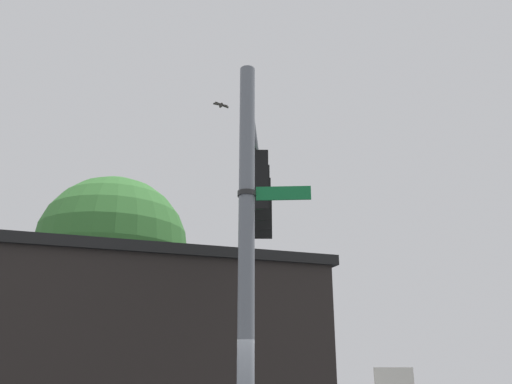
{
  "coord_description": "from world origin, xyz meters",
  "views": [
    {
      "loc": [
        -0.03,
        -7.83,
        2.05
      ],
      "look_at": [
        0.2,
        2.52,
        5.6
      ],
      "focal_mm": 37.01,
      "sensor_mm": 36.0,
      "label": 1
    }
  ],
  "objects_px": {
    "traffic_light_nearest_pole": "(254,182)",
    "street_name_sign": "(264,194)",
    "traffic_light_mid_outer": "(259,206)",
    "traffic_light_arm_end": "(260,216)",
    "traffic_light_mid_inner": "(257,195)",
    "bird_flying": "(221,105)"
  },
  "relations": [
    {
      "from": "traffic_light_nearest_pole",
      "to": "street_name_sign",
      "type": "relative_size",
      "value": 1.14
    },
    {
      "from": "traffic_light_mid_outer",
      "to": "traffic_light_arm_end",
      "type": "height_order",
      "value": "same"
    },
    {
      "from": "street_name_sign",
      "to": "traffic_light_mid_outer",
      "type": "bearing_deg",
      "value": 89.78
    },
    {
      "from": "traffic_light_mid_inner",
      "to": "traffic_light_arm_end",
      "type": "relative_size",
      "value": 1.0
    },
    {
      "from": "street_name_sign",
      "to": "bird_flying",
      "type": "height_order",
      "value": "bird_flying"
    },
    {
      "from": "traffic_light_nearest_pole",
      "to": "bird_flying",
      "type": "xyz_separation_m",
      "value": [
        -0.82,
        2.31,
        2.94
      ]
    },
    {
      "from": "bird_flying",
      "to": "traffic_light_nearest_pole",
      "type": "bearing_deg",
      "value": -70.58
    },
    {
      "from": "traffic_light_mid_outer",
      "to": "traffic_light_arm_end",
      "type": "xyz_separation_m",
      "value": [
        0.06,
        0.79,
        0.0
      ]
    },
    {
      "from": "traffic_light_nearest_pole",
      "to": "traffic_light_mid_inner",
      "type": "relative_size",
      "value": 1.0
    },
    {
      "from": "traffic_light_mid_outer",
      "to": "bird_flying",
      "type": "xyz_separation_m",
      "value": [
        -0.94,
        0.73,
        2.94
      ]
    },
    {
      "from": "traffic_light_nearest_pole",
      "to": "traffic_light_mid_outer",
      "type": "distance_m",
      "value": 1.59
    },
    {
      "from": "traffic_light_mid_outer",
      "to": "traffic_light_arm_end",
      "type": "bearing_deg",
      "value": 85.44
    },
    {
      "from": "bird_flying",
      "to": "traffic_light_mid_outer",
      "type": "bearing_deg",
      "value": -37.66
    },
    {
      "from": "traffic_light_nearest_pole",
      "to": "bird_flying",
      "type": "relative_size",
      "value": 3.22
    },
    {
      "from": "street_name_sign",
      "to": "traffic_light_nearest_pole",
      "type": "bearing_deg",
      "value": 93.25
    },
    {
      "from": "traffic_light_mid_inner",
      "to": "traffic_light_nearest_pole",
      "type": "bearing_deg",
      "value": -94.56
    },
    {
      "from": "traffic_light_arm_end",
      "to": "bird_flying",
      "type": "xyz_separation_m",
      "value": [
        -1.01,
        -0.07,
        2.94
      ]
    },
    {
      "from": "traffic_light_nearest_pole",
      "to": "traffic_light_mid_inner",
      "type": "distance_m",
      "value": 0.8
    },
    {
      "from": "traffic_light_arm_end",
      "to": "street_name_sign",
      "type": "relative_size",
      "value": 1.14
    },
    {
      "from": "traffic_light_nearest_pole",
      "to": "traffic_light_arm_end",
      "type": "distance_m",
      "value": 2.39
    },
    {
      "from": "traffic_light_nearest_pole",
      "to": "traffic_light_mid_outer",
      "type": "height_order",
      "value": "same"
    },
    {
      "from": "traffic_light_nearest_pole",
      "to": "traffic_light_arm_end",
      "type": "relative_size",
      "value": 1.0
    }
  ]
}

